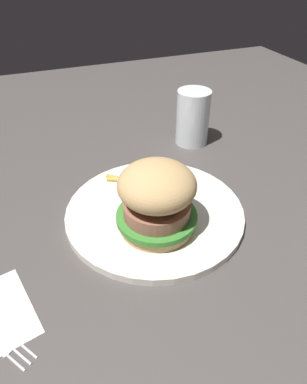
# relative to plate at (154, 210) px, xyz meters

# --- Properties ---
(ground_plane) EXTENTS (1.60, 1.60, 0.00)m
(ground_plane) POSITION_rel_plate_xyz_m (0.03, 0.00, -0.01)
(ground_plane) COLOR #47423F
(plate) EXTENTS (0.28, 0.28, 0.01)m
(plate) POSITION_rel_plate_xyz_m (0.00, 0.00, 0.00)
(plate) COLOR silver
(plate) RESTS_ON ground_plane
(sandwich) EXTENTS (0.12, 0.12, 0.11)m
(sandwich) POSITION_rel_plate_xyz_m (0.01, 0.04, 0.06)
(sandwich) COLOR tan
(sandwich) RESTS_ON plate
(fries_pile) EXTENTS (0.10, 0.11, 0.01)m
(fries_pile) POSITION_rel_plate_xyz_m (-0.01, -0.07, 0.01)
(fries_pile) COLOR gold
(fries_pile) RESTS_ON plate
(drink_glass) EXTENTS (0.07, 0.07, 0.11)m
(drink_glass) POSITION_rel_plate_xyz_m (-0.16, -0.19, 0.04)
(drink_glass) COLOR silver
(drink_glass) RESTS_ON ground_plane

